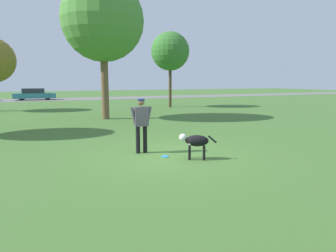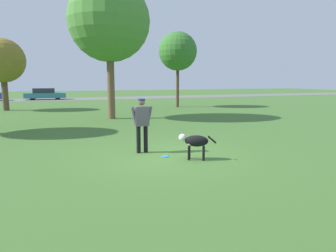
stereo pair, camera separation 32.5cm
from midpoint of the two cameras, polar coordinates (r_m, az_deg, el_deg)
ground_plane at (r=9.06m, az=0.24°, el=-5.52°), size 120.00×120.00×0.00m
far_road_strip at (r=38.14m, az=-16.23°, el=4.99°), size 120.00×6.00×0.01m
person at (r=9.19m, az=-3.99°, el=0.97°), size 0.68×0.23×1.68m
dog at (r=8.48m, az=6.21°, el=-2.99°), size 0.99×0.63×0.73m
frisbee at (r=8.84m, az=0.46°, el=-5.82°), size 0.22×0.22×0.02m
tree_far_left at (r=25.37m, az=-28.68°, el=10.83°), size 3.21×3.21×5.28m
tree_far_right at (r=25.44m, az=2.25°, el=14.01°), size 3.17×3.17×6.20m
tree_mid_center at (r=18.06m, az=-10.62°, el=19.07°), size 4.60×4.60×7.85m
parked_car_teal at (r=37.93m, az=-22.15°, el=5.65°), size 4.58×1.84×1.33m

